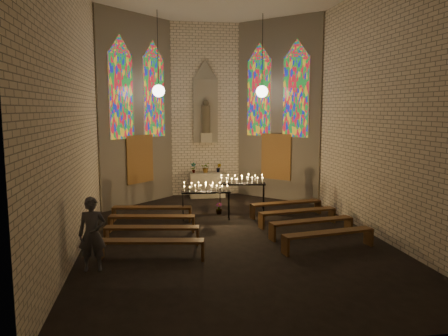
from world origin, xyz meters
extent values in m
plane|color=black|center=(0.00, 0.00, 0.00)|extent=(12.00, 12.00, 0.00)
cube|color=#EDDFC6|center=(0.00, 6.00, 3.50)|extent=(8.00, 0.02, 7.00)
cube|color=#EDDFC6|center=(0.00, -6.00, 3.50)|extent=(8.00, 0.02, 7.00)
cube|color=#EDDFC6|center=(-4.00, 0.00, 3.50)|extent=(0.02, 12.00, 7.00)
cube|color=#EDDFC6|center=(4.00, 0.00, 3.50)|extent=(0.02, 12.00, 7.00)
cube|color=#EDDFC6|center=(-2.75, 4.75, 3.50)|extent=(2.72, 2.72, 7.00)
cube|color=#EDDFC6|center=(2.75, 4.75, 3.50)|extent=(2.72, 2.72, 7.00)
cube|color=#4C3F8C|center=(-3.21, 4.06, 4.00)|extent=(0.78, 0.78, 3.00)
cube|color=#4C3F8C|center=(-2.06, 5.21, 4.00)|extent=(0.78, 0.78, 3.00)
cube|color=#4C3F8C|center=(2.06, 5.21, 4.00)|extent=(0.78, 0.78, 3.00)
cube|color=#4C3F8C|center=(3.21, 4.06, 4.00)|extent=(0.78, 0.78, 3.00)
cube|color=brown|center=(-2.63, 4.63, 1.70)|extent=(0.95, 0.95, 1.80)
cube|color=brown|center=(2.63, 4.63, 1.70)|extent=(0.95, 0.95, 1.80)
cube|color=gray|center=(0.00, 5.92, 3.50)|extent=(1.00, 0.12, 2.60)
cone|color=gray|center=(0.00, 5.92, 5.15)|extent=(1.00, 1.00, 0.80)
cube|color=beige|center=(0.00, 5.78, 2.40)|extent=(0.45, 0.30, 0.40)
cylinder|color=brown|center=(0.00, 5.78, 3.15)|extent=(0.36, 0.36, 1.10)
sphere|color=brown|center=(0.00, 5.78, 3.80)|extent=(0.26, 0.26, 0.26)
sphere|color=white|center=(-1.90, 4.10, 4.20)|extent=(0.44, 0.44, 0.44)
cylinder|color=black|center=(-1.90, 4.10, 5.60)|extent=(0.02, 0.02, 2.80)
sphere|color=white|center=(1.90, 4.10, 4.20)|extent=(0.44, 0.44, 0.44)
cylinder|color=black|center=(1.90, 4.10, 5.60)|extent=(0.02, 0.02, 2.80)
cube|color=beige|center=(0.00, 5.45, 0.50)|extent=(1.40, 0.60, 1.00)
imported|color=#4C723F|center=(-0.55, 5.52, 1.21)|extent=(0.23, 0.17, 0.42)
imported|color=#4C723F|center=(-0.04, 5.52, 1.21)|extent=(0.44, 0.41, 0.41)
imported|color=#4C723F|center=(0.48, 5.53, 1.18)|extent=(0.24, 0.21, 0.36)
imported|color=#4C723F|center=(0.03, 2.51, 0.19)|extent=(0.28, 0.28, 0.38)
cube|color=black|center=(-0.49, 1.85, 0.91)|extent=(1.60, 0.50, 0.05)
cylinder|color=black|center=(-1.24, 1.76, 0.44)|extent=(0.03, 0.03, 0.89)
cylinder|color=black|center=(0.24, 1.64, 0.44)|extent=(0.03, 0.03, 0.89)
cylinder|color=black|center=(-1.21, 2.05, 0.44)|extent=(0.03, 0.03, 0.89)
cylinder|color=black|center=(0.26, 1.93, 0.44)|extent=(0.03, 0.03, 0.89)
cube|color=black|center=(0.92, 2.95, 0.94)|extent=(1.68, 0.64, 0.05)
cylinder|color=black|center=(0.14, 2.91, 0.46)|extent=(0.03, 0.03, 0.92)
cylinder|color=black|center=(1.66, 2.68, 0.46)|extent=(0.03, 0.03, 0.92)
cylinder|color=black|center=(0.18, 3.22, 0.46)|extent=(0.03, 0.03, 0.92)
cylinder|color=black|center=(1.70, 2.98, 0.46)|extent=(0.03, 0.03, 0.92)
cube|color=#523317|center=(-2.22, 1.89, 0.45)|extent=(2.51, 0.75, 0.06)
cube|color=#523317|center=(-3.41, 2.09, 0.22)|extent=(0.12, 0.35, 0.45)
cube|color=#523317|center=(-1.02, 1.69, 0.22)|extent=(0.12, 0.35, 0.45)
cube|color=#523317|center=(2.22, 1.89, 0.45)|extent=(2.51, 0.75, 0.06)
cube|color=#523317|center=(1.02, 1.69, 0.22)|extent=(0.12, 0.35, 0.45)
cube|color=#523317|center=(3.41, 2.09, 0.22)|extent=(0.12, 0.35, 0.45)
cube|color=#523317|center=(-2.22, 0.69, 0.45)|extent=(2.51, 0.75, 0.06)
cube|color=#523317|center=(-3.41, 0.89, 0.22)|extent=(0.12, 0.35, 0.45)
cube|color=#523317|center=(-1.02, 0.49, 0.22)|extent=(0.12, 0.35, 0.45)
cube|color=#523317|center=(2.22, 0.69, 0.45)|extent=(2.51, 0.75, 0.06)
cube|color=#523317|center=(1.02, 0.49, 0.22)|extent=(0.12, 0.35, 0.45)
cube|color=#523317|center=(3.41, 0.89, 0.22)|extent=(0.12, 0.35, 0.45)
cube|color=#523317|center=(-2.22, -0.51, 0.45)|extent=(2.51, 0.75, 0.06)
cube|color=#523317|center=(-3.41, -0.31, 0.22)|extent=(0.12, 0.35, 0.45)
cube|color=#523317|center=(-1.02, -0.71, 0.22)|extent=(0.12, 0.35, 0.45)
cube|color=#523317|center=(2.22, -0.51, 0.45)|extent=(2.51, 0.75, 0.06)
cube|color=#523317|center=(1.02, -0.71, 0.22)|extent=(0.12, 0.35, 0.45)
cube|color=#523317|center=(3.41, -0.31, 0.22)|extent=(0.12, 0.35, 0.45)
cube|color=#523317|center=(-2.22, -1.71, 0.45)|extent=(2.51, 0.75, 0.06)
cube|color=#523317|center=(-3.41, -1.51, 0.22)|extent=(0.12, 0.35, 0.45)
cube|color=#523317|center=(-1.02, -1.91, 0.22)|extent=(0.12, 0.35, 0.45)
cube|color=#523317|center=(2.22, -1.71, 0.45)|extent=(2.51, 0.75, 0.06)
cube|color=#523317|center=(1.02, -1.91, 0.22)|extent=(0.12, 0.35, 0.45)
cube|color=#523317|center=(3.41, -1.51, 0.22)|extent=(0.12, 0.35, 0.45)
imported|color=#484851|center=(-3.50, -2.21, 0.83)|extent=(0.60, 0.40, 1.65)
camera|label=1|loc=(-2.13, -11.88, 3.56)|focal=35.00mm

